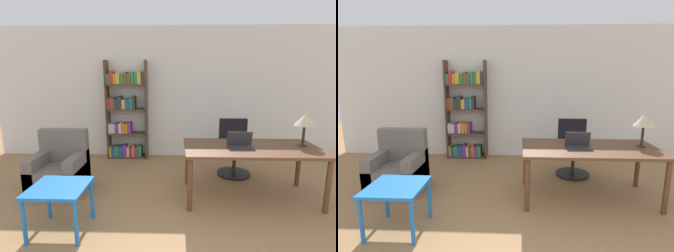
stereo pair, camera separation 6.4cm
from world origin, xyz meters
TOP-DOWN VIEW (x-y plane):
  - wall_back at (0.00, 4.53)m, footprint 8.00×0.06m
  - desk at (0.89, 2.58)m, footprint 1.87×0.94m
  - laptop at (0.73, 2.56)m, footprint 0.35×0.21m
  - table_lamp at (1.64, 2.66)m, footprint 0.28×0.28m
  - office_chair at (0.86, 3.49)m, footprint 0.58×0.58m
  - side_table_blue at (-1.45, 1.68)m, footprint 0.61×0.60m
  - armchair at (-1.95, 2.77)m, footprint 0.75×0.71m
  - bookshelf at (-1.21, 4.34)m, footprint 0.83×0.28m

SIDE VIEW (x-z plane):
  - armchair at x=-1.95m, z-range -0.16..0.74m
  - office_chair at x=0.86m, z-range -0.05..0.92m
  - side_table_blue at x=-1.45m, z-range 0.19..0.73m
  - desk at x=0.89m, z-range 0.29..1.05m
  - laptop at x=0.73m, z-range 0.70..0.91m
  - bookshelf at x=-1.21m, z-range -0.07..1.94m
  - table_lamp at x=1.64m, z-range 0.89..1.35m
  - wall_back at x=0.00m, z-range 0.00..2.70m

